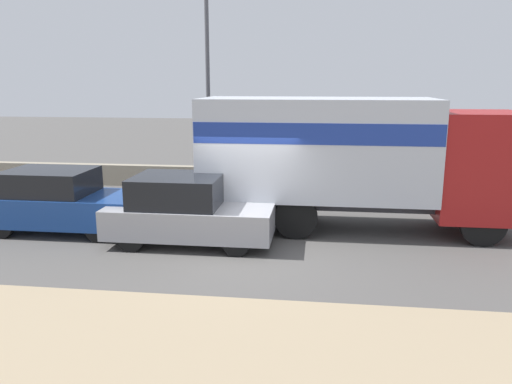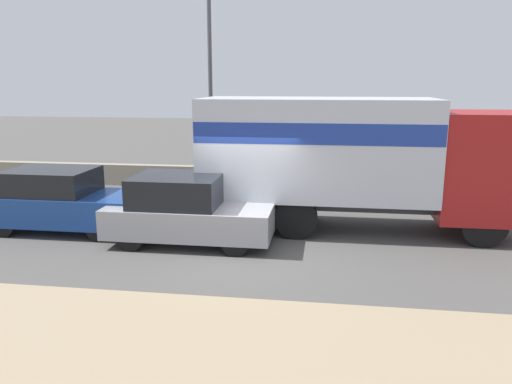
{
  "view_description": "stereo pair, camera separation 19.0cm",
  "coord_description": "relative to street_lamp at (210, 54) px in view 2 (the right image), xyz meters",
  "views": [
    {
      "loc": [
        1.73,
        -10.79,
        3.79
      ],
      "look_at": [
        0.2,
        1.17,
        1.1
      ],
      "focal_mm": 35.0,
      "sensor_mm": 36.0,
      "label": 1
    },
    {
      "loc": [
        1.91,
        -10.77,
        3.79
      ],
      "look_at": [
        0.2,
        1.17,
        1.1
      ],
      "focal_mm": 35.0,
      "sensor_mm": 36.0,
      "label": 2
    }
  ],
  "objects": [
    {
      "name": "car_sedan_second",
      "position": [
        -2.79,
        -5.05,
        -3.88
      ],
      "size": [
        4.06,
        1.77,
        1.6
      ],
      "color": "navy",
      "rests_on": "ground_plane"
    },
    {
      "name": "box_truck",
      "position": [
        4.53,
        -3.93,
        -2.65
      ],
      "size": [
        7.89,
        2.4,
        3.37
      ],
      "color": "maroon",
      "rests_on": "ground_plane"
    },
    {
      "name": "ground_plane",
      "position": [
        2.03,
        -5.91,
        -4.66
      ],
      "size": [
        80.0,
        80.0,
        0.0
      ],
      "primitive_type": "plane",
      "color": "#514F4C"
    },
    {
      "name": "car_hatchback",
      "position": [
        0.69,
        -5.55,
        -3.88
      ],
      "size": [
        3.91,
        1.85,
        1.62
      ],
      "color": "#9E9EA3",
      "rests_on": "ground_plane"
    },
    {
      "name": "street_lamp",
      "position": [
        0.0,
        0.0,
        0.0
      ],
      "size": [
        0.56,
        0.28,
        8.2
      ],
      "color": "#4C4C51",
      "rests_on": "ground_plane"
    },
    {
      "name": "stone_wall_backdrop",
      "position": [
        2.03,
        0.72,
        -4.28
      ],
      "size": [
        60.0,
        0.35,
        0.76
      ],
      "color": "gray",
      "rests_on": "ground_plane"
    }
  ]
}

